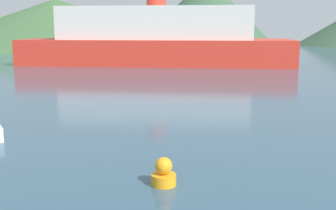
{
  "coord_description": "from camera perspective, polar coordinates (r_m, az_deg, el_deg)",
  "views": [
    {
      "loc": [
        0.41,
        0.12,
        3.78
      ],
      "look_at": [
        -0.65,
        14.0,
        1.2
      ],
      "focal_mm": 45.0,
      "sensor_mm": 36.0,
      "label": 1
    }
  ],
  "objects": [
    {
      "name": "hill_east",
      "position": [
        85.77,
        5.16,
        12.5
      ],
      "size": [
        27.72,
        27.72,
        13.62
      ],
      "color": "#38563D",
      "rests_on": "ground_plane"
    },
    {
      "name": "hill_central",
      "position": [
        89.93,
        -14.83,
        10.76
      ],
      "size": [
        52.74,
        52.74,
        9.4
      ],
      "color": "#3D6038",
      "rests_on": "ground_plane"
    },
    {
      "name": "buoy_marker",
      "position": [
        10.32,
        -0.59,
        -9.29
      ],
      "size": [
        0.61,
        0.61,
        0.7
      ],
      "color": "orange",
      "rests_on": "ground_plane"
    },
    {
      "name": "ferry_distant",
      "position": [
        43.59,
        -1.57,
        8.88
      ],
      "size": [
        27.34,
        8.65,
        7.38
      ],
      "rotation": [
        0.0,
        0.0,
        -0.03
      ],
      "color": "red",
      "rests_on": "ground_plane"
    }
  ]
}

